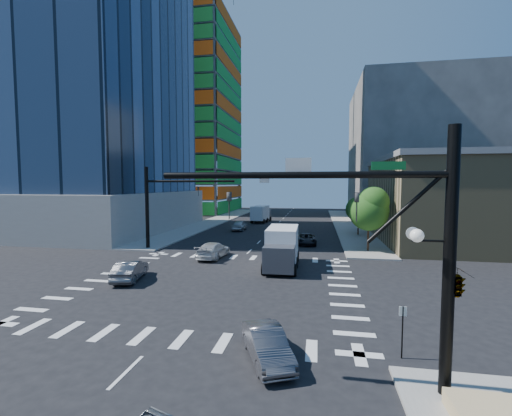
# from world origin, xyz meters

# --- Properties ---
(ground) EXTENTS (160.00, 160.00, 0.00)m
(ground) POSITION_xyz_m (0.00, 0.00, 0.00)
(ground) COLOR black
(ground) RESTS_ON ground
(road_markings) EXTENTS (20.00, 20.00, 0.01)m
(road_markings) POSITION_xyz_m (0.00, 0.00, 0.01)
(road_markings) COLOR silver
(road_markings) RESTS_ON ground
(sidewalk_ne) EXTENTS (5.00, 60.00, 0.15)m
(sidewalk_ne) POSITION_xyz_m (12.50, 40.00, 0.07)
(sidewalk_ne) COLOR gray
(sidewalk_ne) RESTS_ON ground
(sidewalk_nw) EXTENTS (5.00, 60.00, 0.15)m
(sidewalk_nw) POSITION_xyz_m (-12.50, 40.00, 0.07)
(sidewalk_nw) COLOR gray
(sidewalk_nw) RESTS_ON ground
(office_tower) EXTENTS (30.00, 30.00, 71.00)m
(office_tower) POSITION_xyz_m (-30.00, 25.00, 35.13)
(office_tower) COLOR #9F978F
(office_tower) RESTS_ON ground
(construction_building) EXTENTS (25.16, 34.50, 70.60)m
(construction_building) POSITION_xyz_m (-27.41, 61.93, 24.61)
(construction_building) COLOR slate
(construction_building) RESTS_ON ground
(commercial_building) EXTENTS (20.50, 22.50, 10.60)m
(commercial_building) POSITION_xyz_m (25.00, 22.00, 5.31)
(commercial_building) COLOR #8E7D52
(commercial_building) RESTS_ON ground
(bg_building_ne) EXTENTS (24.00, 30.00, 28.00)m
(bg_building_ne) POSITION_xyz_m (27.00, 55.00, 14.00)
(bg_building_ne) COLOR #5B5552
(bg_building_ne) RESTS_ON ground
(signal_mast_se) EXTENTS (10.51, 2.48, 9.00)m
(signal_mast_se) POSITION_xyz_m (10.60, -11.50, 5.01)
(signal_mast_se) COLOR black
(signal_mast_se) RESTS_ON sidewalk_se
(signal_mast_nw) EXTENTS (10.20, 0.40, 9.00)m
(signal_mast_nw) POSITION_xyz_m (-10.00, 11.50, 5.49)
(signal_mast_nw) COLOR black
(signal_mast_nw) RESTS_ON sidewalk_nw
(tree_south) EXTENTS (4.16, 4.16, 6.82)m
(tree_south) POSITION_xyz_m (12.63, 13.90, 4.69)
(tree_south) COLOR #382316
(tree_south) RESTS_ON sidewalk_ne
(tree_north) EXTENTS (3.54, 3.52, 5.78)m
(tree_north) POSITION_xyz_m (12.93, 25.90, 3.99)
(tree_north) COLOR #382316
(tree_north) RESTS_ON sidewalk_ne
(no_parking_sign) EXTENTS (0.30, 0.06, 2.20)m
(no_parking_sign) POSITION_xyz_m (10.70, -9.00, 1.38)
(no_parking_sign) COLOR black
(no_parking_sign) RESTS_ON ground
(car_nb_right) EXTENTS (2.87, 4.20, 1.31)m
(car_nb_right) POSITION_xyz_m (5.20, -10.13, 0.66)
(car_nb_right) COLOR #504F54
(car_nb_right) RESTS_ON ground
(car_nb_far) EXTENTS (2.52, 4.83, 1.30)m
(car_nb_far) POSITION_xyz_m (5.89, 17.55, 0.65)
(car_nb_far) COLOR black
(car_nb_far) RESTS_ON ground
(car_sb_near) EXTENTS (2.43, 5.36, 1.52)m
(car_sb_near) POSITION_xyz_m (-2.90, 8.32, 0.76)
(car_sb_near) COLOR silver
(car_sb_near) RESTS_ON ground
(car_sb_mid) EXTENTS (1.93, 4.54, 1.53)m
(car_sb_mid) POSITION_xyz_m (-4.89, 28.32, 0.77)
(car_sb_mid) COLOR #BABEC2
(car_sb_mid) RESTS_ON ground
(car_sb_cross) EXTENTS (2.52, 4.73, 1.48)m
(car_sb_cross) POSITION_xyz_m (-6.72, -0.29, 0.74)
(car_sb_cross) COLOR #55565B
(car_sb_cross) RESTS_ON ground
(box_truck_near) EXTENTS (2.90, 6.56, 3.41)m
(box_truck_near) POSITION_xyz_m (4.17, 5.40, 1.51)
(box_truck_near) COLOR black
(box_truck_near) RESTS_ON ground
(box_truck_far) EXTENTS (3.25, 6.27, 3.15)m
(box_truck_far) POSITION_xyz_m (-3.36, 40.29, 1.40)
(box_truck_far) COLOR black
(box_truck_far) RESTS_ON ground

